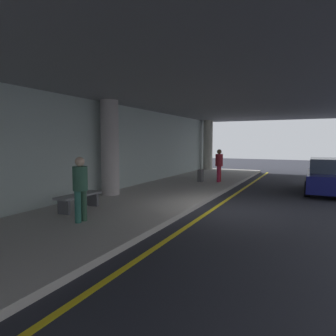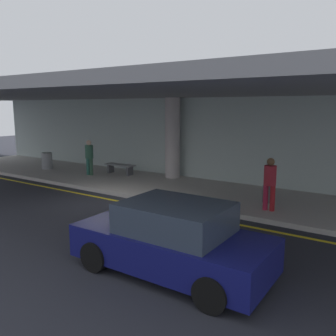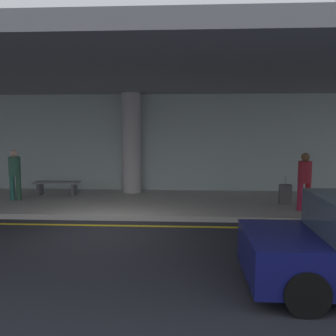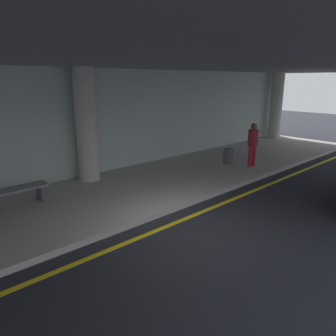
{
  "view_description": "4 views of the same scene",
  "coord_description": "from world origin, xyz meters",
  "px_view_note": "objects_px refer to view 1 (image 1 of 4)",
  "views": [
    {
      "loc": [
        -9.5,
        -2.4,
        2.22
      ],
      "look_at": [
        0.55,
        2.46,
        1.24
      ],
      "focal_mm": 32.11,
      "sensor_mm": 36.0,
      "label": 1
    },
    {
      "loc": [
        8.87,
        -8.86,
        3.4
      ],
      "look_at": [
        1.13,
        2.64,
        0.99
      ],
      "focal_mm": 37.91,
      "sensor_mm": 36.0,
      "label": 2
    },
    {
      "loc": [
        2.11,
        -8.86,
        2.57
      ],
      "look_at": [
        1.51,
        1.86,
        1.38
      ],
      "focal_mm": 39.62,
      "sensor_mm": 36.0,
      "label": 3
    },
    {
      "loc": [
        -4.96,
        -4.62,
        3.4
      ],
      "look_at": [
        1.02,
        1.89,
        0.93
      ],
      "focal_mm": 33.72,
      "sensor_mm": 36.0,
      "label": 4
    }
  ],
  "objects_px": {
    "support_column_far_left": "(110,148)",
    "support_column_left_mid": "(208,145)",
    "suitcase_upright_primary": "(201,176)",
    "person_waiting_for_ride": "(80,185)",
    "traveler_with_luggage": "(219,163)",
    "bench_metal": "(79,198)",
    "car_navy": "(330,177)"
  },
  "relations": [
    {
      "from": "support_column_far_left",
      "to": "support_column_left_mid",
      "type": "distance_m",
      "value": 12.0
    },
    {
      "from": "support_column_far_left",
      "to": "bench_metal",
      "type": "bearing_deg",
      "value": -163.91
    },
    {
      "from": "support_column_far_left",
      "to": "car_navy",
      "type": "bearing_deg",
      "value": -56.81
    },
    {
      "from": "support_column_left_mid",
      "to": "suitcase_upright_primary",
      "type": "distance_m",
      "value": 7.25
    },
    {
      "from": "traveler_with_luggage",
      "to": "bench_metal",
      "type": "distance_m",
      "value": 8.31
    },
    {
      "from": "person_waiting_for_ride",
      "to": "bench_metal",
      "type": "bearing_deg",
      "value": 145.54
    },
    {
      "from": "support_column_left_mid",
      "to": "car_navy",
      "type": "height_order",
      "value": "support_column_left_mid"
    },
    {
      "from": "support_column_left_mid",
      "to": "traveler_with_luggage",
      "type": "relative_size",
      "value": 2.17
    },
    {
      "from": "bench_metal",
      "to": "support_column_left_mid",
      "type": "bearing_deg",
      "value": 2.92
    },
    {
      "from": "support_column_left_mid",
      "to": "car_navy",
      "type": "relative_size",
      "value": 0.89
    },
    {
      "from": "support_column_far_left",
      "to": "support_column_left_mid",
      "type": "bearing_deg",
      "value": 0.0
    },
    {
      "from": "suitcase_upright_primary",
      "to": "traveler_with_luggage",
      "type": "bearing_deg",
      "value": -85.72
    },
    {
      "from": "person_waiting_for_ride",
      "to": "support_column_far_left",
      "type": "bearing_deg",
      "value": 127.22
    },
    {
      "from": "bench_metal",
      "to": "traveler_with_luggage",
      "type": "bearing_deg",
      "value": -14.16
    },
    {
      "from": "support_column_left_mid",
      "to": "suitcase_upright_primary",
      "type": "relative_size",
      "value": 4.06
    },
    {
      "from": "car_navy",
      "to": "suitcase_upright_primary",
      "type": "bearing_deg",
      "value": 93.76
    },
    {
      "from": "support_column_left_mid",
      "to": "traveler_with_luggage",
      "type": "height_order",
      "value": "support_column_left_mid"
    },
    {
      "from": "car_navy",
      "to": "traveler_with_luggage",
      "type": "distance_m",
      "value": 5.05
    },
    {
      "from": "support_column_far_left",
      "to": "person_waiting_for_ride",
      "type": "relative_size",
      "value": 2.17
    },
    {
      "from": "support_column_left_mid",
      "to": "suitcase_upright_primary",
      "type": "bearing_deg",
      "value": -164.65
    },
    {
      "from": "support_column_far_left",
      "to": "support_column_left_mid",
      "type": "relative_size",
      "value": 1.0
    },
    {
      "from": "car_navy",
      "to": "support_column_far_left",
      "type": "bearing_deg",
      "value": 127.53
    },
    {
      "from": "car_navy",
      "to": "traveler_with_luggage",
      "type": "bearing_deg",
      "value": 90.23
    },
    {
      "from": "support_column_far_left",
      "to": "traveler_with_luggage",
      "type": "xyz_separation_m",
      "value": [
        5.46,
        -2.77,
        -0.86
      ]
    },
    {
      "from": "support_column_far_left",
      "to": "person_waiting_for_ride",
      "type": "distance_m",
      "value": 4.11
    },
    {
      "from": "support_column_far_left",
      "to": "suitcase_upright_primary",
      "type": "height_order",
      "value": "support_column_far_left"
    },
    {
      "from": "car_navy",
      "to": "suitcase_upright_primary",
      "type": "relative_size",
      "value": 4.56
    },
    {
      "from": "bench_metal",
      "to": "person_waiting_for_ride",
      "type": "bearing_deg",
      "value": -135.84
    },
    {
      "from": "suitcase_upright_primary",
      "to": "support_column_far_left",
      "type": "bearing_deg",
      "value": 145.62
    },
    {
      "from": "car_navy",
      "to": "suitcase_upright_primary",
      "type": "height_order",
      "value": "car_navy"
    },
    {
      "from": "support_column_left_mid",
      "to": "traveler_with_luggage",
      "type": "distance_m",
      "value": 7.15
    },
    {
      "from": "car_navy",
      "to": "person_waiting_for_ride",
      "type": "height_order",
      "value": "person_waiting_for_ride"
    }
  ]
}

